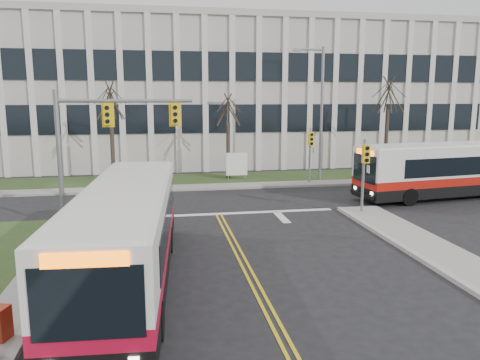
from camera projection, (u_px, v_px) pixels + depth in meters
name	position (u px, v px, depth m)	size (l,w,h in m)	color
ground	(249.00, 273.00, 15.81)	(120.00, 120.00, 0.00)	black
sidewalk_cross	(279.00, 185.00, 31.39)	(44.00, 1.60, 0.14)	#9E9B93
building_lawn	(269.00, 178.00, 34.11)	(44.00, 5.00, 0.12)	#2F441D
office_building	(241.00, 96.00, 44.71)	(40.00, 16.00, 12.00)	beige
mast_arm_signal	(97.00, 133.00, 21.07)	(6.11, 0.38, 6.20)	slate
signal_pole_near	(365.00, 166.00, 23.28)	(0.34, 0.39, 3.80)	slate
signal_pole_far	(310.00, 148.00, 31.53)	(0.34, 0.39, 3.80)	slate
streetlight	(319.00, 107.00, 31.97)	(2.15, 0.25, 9.20)	slate
directory_sign	(237.00, 164.00, 33.01)	(1.50, 0.12, 2.00)	slate
tree_left	(110.00, 102.00, 31.30)	(1.80, 1.80, 7.70)	#42352B
tree_mid	(228.00, 111.00, 32.95)	(1.80, 1.80, 6.82)	#42352B
tree_right	(389.00, 96.00, 34.60)	(1.80, 1.80, 8.25)	#42352B
bus_main	(127.00, 237.00, 14.68)	(2.51, 11.58, 3.09)	silver
bus_cross	(451.00, 171.00, 27.50)	(2.54, 11.74, 3.13)	silver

